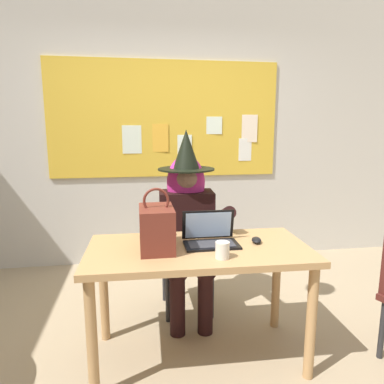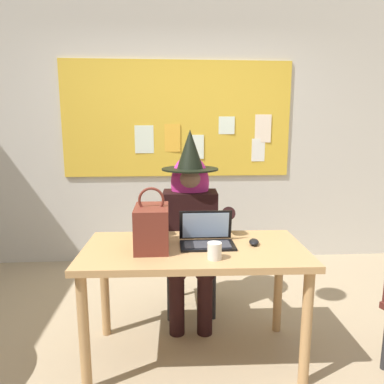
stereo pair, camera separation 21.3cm
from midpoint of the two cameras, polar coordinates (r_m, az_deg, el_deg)
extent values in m
plane|color=tan|center=(2.46, 2.01, -26.17)|extent=(24.00, 24.00, 0.00)
cube|color=beige|center=(3.83, -0.75, 10.75)|extent=(5.90, 0.10, 2.97)
cube|color=gold|center=(3.77, -0.69, 11.72)|extent=(2.40, 0.02, 1.20)
cube|color=white|center=(3.91, 12.26, 6.68)|extent=(0.14, 0.01, 0.24)
cube|color=gold|center=(3.75, -1.74, 8.79)|extent=(0.19, 0.01, 0.29)
cube|color=white|center=(3.75, -6.15, 8.50)|extent=(0.20, 0.01, 0.29)
cube|color=white|center=(3.82, 7.24, 10.69)|extent=(0.17, 0.01, 0.18)
cube|color=#F4E0C6|center=(3.91, 12.89, 10.02)|extent=(0.19, 0.01, 0.30)
cube|color=white|center=(3.78, 2.23, 7.33)|extent=(0.17, 0.01, 0.25)
cube|color=tan|center=(2.18, 3.20, -9.47)|extent=(1.38, 0.71, 0.04)
cylinder|color=tan|center=(2.13, -14.24, -21.52)|extent=(0.06, 0.06, 0.71)
cylinder|color=tan|center=(2.25, 20.85, -20.12)|extent=(0.06, 0.06, 0.71)
cylinder|color=tan|center=(2.61, -11.68, -15.10)|extent=(0.06, 0.06, 0.71)
cylinder|color=tan|center=(2.70, 16.13, -14.35)|extent=(0.06, 0.06, 0.71)
cube|color=black|center=(2.86, 1.88, -10.68)|extent=(0.42, 0.42, 0.04)
cube|color=black|center=(2.96, 1.56, -4.93)|extent=(0.38, 0.04, 0.45)
cylinder|color=#262628|center=(2.82, 5.78, -16.13)|extent=(0.04, 0.04, 0.42)
cylinder|color=#262628|center=(2.79, -1.42, -16.41)|extent=(0.04, 0.04, 0.42)
cylinder|color=#262628|center=(3.13, 4.74, -13.36)|extent=(0.04, 0.04, 0.42)
cylinder|color=#262628|center=(3.10, -1.67, -13.56)|extent=(0.04, 0.04, 0.42)
cylinder|color=black|center=(2.63, 4.53, -17.71)|extent=(0.11, 0.11, 0.46)
cylinder|color=black|center=(2.62, -0.05, -17.80)|extent=(0.11, 0.11, 0.46)
cylinder|color=black|center=(2.67, 4.26, -11.12)|extent=(0.17, 0.43, 0.15)
cylinder|color=black|center=(2.66, -0.11, -11.17)|extent=(0.17, 0.43, 0.15)
cube|color=black|center=(2.79, 1.88, -5.16)|extent=(0.43, 0.28, 0.52)
cylinder|color=black|center=(2.57, 7.75, -4.02)|extent=(0.11, 0.47, 0.24)
cylinder|color=black|center=(2.54, -3.50, -4.10)|extent=(0.11, 0.47, 0.24)
sphere|color=#A37A60|center=(2.72, 1.92, 2.16)|extent=(0.20, 0.20, 0.20)
ellipsoid|color=#D82D8C|center=(2.75, 1.89, 1.43)|extent=(0.31, 0.23, 0.44)
cylinder|color=black|center=(2.71, 1.93, 3.73)|extent=(0.44, 0.44, 0.01)
cone|color=black|center=(2.69, 1.95, 6.92)|extent=(0.21, 0.21, 0.30)
cube|color=black|center=(2.19, 5.34, -8.69)|extent=(0.34, 0.19, 0.01)
cube|color=#333338|center=(2.19, 5.34, -8.49)|extent=(0.28, 0.14, 0.00)
cube|color=black|center=(2.26, 4.93, -5.34)|extent=(0.34, 0.04, 0.19)
cube|color=#99B7E0|center=(2.26, 4.97, -5.45)|extent=(0.30, 0.03, 0.17)
ellipsoid|color=black|center=(2.27, 12.72, -7.96)|extent=(0.08, 0.11, 0.03)
cube|color=maroon|center=(2.12, -3.68, -5.85)|extent=(0.20, 0.30, 0.26)
torus|color=maroon|center=(2.08, -3.73, -1.35)|extent=(0.16, 0.02, 0.16)
cylinder|color=silver|center=(1.99, 6.79, -9.53)|extent=(0.08, 0.08, 0.09)
camera|label=1|loc=(0.11, -87.46, 0.47)|focal=32.83mm
camera|label=2|loc=(0.11, 92.54, -0.47)|focal=32.83mm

